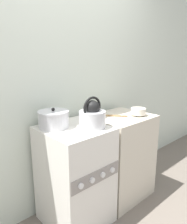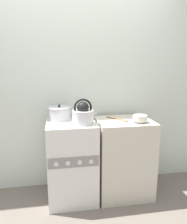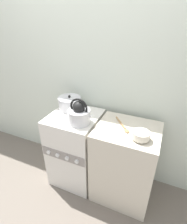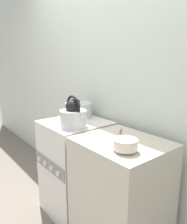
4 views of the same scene
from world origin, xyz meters
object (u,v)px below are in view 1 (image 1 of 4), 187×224
(stove, at_px, (75,176))
(cooking_pot, at_px, (54,119))
(kettle, at_px, (93,116))
(enamel_bowl, at_px, (138,111))

(stove, height_order, cooking_pot, cooking_pot)
(stove, height_order, kettle, kettle)
(kettle, distance_m, cooking_pot, 0.32)
(enamel_bowl, bearing_deg, stove, 170.34)
(cooking_pot, bearing_deg, kettle, -42.55)
(stove, bearing_deg, kettle, -39.01)
(stove, relative_size, enamel_bowl, 5.91)
(kettle, bearing_deg, cooking_pot, 137.45)
(enamel_bowl, bearing_deg, cooking_pot, 163.83)
(kettle, relative_size, cooking_pot, 1.06)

